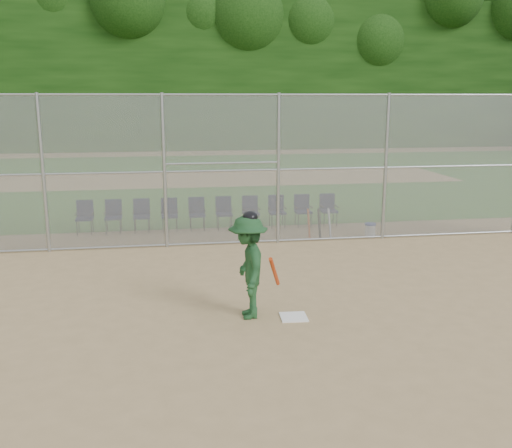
{
  "coord_description": "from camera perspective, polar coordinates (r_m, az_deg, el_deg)",
  "views": [
    {
      "loc": [
        -1.96,
        -9.84,
        3.89
      ],
      "look_at": [
        0.0,
        2.5,
        1.1
      ],
      "focal_mm": 40.0,
      "sensor_mm": 36.0,
      "label": 1
    }
  ],
  "objects": [
    {
      "name": "ground",
      "position": [
        10.76,
        2.11,
        -8.62
      ],
      "size": [
        100.0,
        100.0,
        0.0
      ],
      "primitive_type": "plane",
      "color": "tan",
      "rests_on": "ground"
    },
    {
      "name": "chair_0",
      "position": [
        17.19,
        -16.78,
        0.6
      ],
      "size": [
        0.54,
        0.52,
        0.96
      ],
      "primitive_type": null,
      "color": "#10193C",
      "rests_on": "ground"
    },
    {
      "name": "treeline",
      "position": [
        29.94,
        -5.46,
        15.61
      ],
      "size": [
        81.0,
        60.0,
        11.0
      ],
      "color": "black",
      "rests_on": "ground"
    },
    {
      "name": "dirt_patch_far",
      "position": [
        28.17,
        -4.97,
        4.62
      ],
      "size": [
        24.0,
        24.0,
        0.0
      ],
      "primitive_type": "plane",
      "color": "tan",
      "rests_on": "ground"
    },
    {
      "name": "chair_7",
      "position": [
        17.34,
        2.14,
        1.24
      ],
      "size": [
        0.54,
        0.52,
        0.96
      ],
      "primitive_type": null,
      "color": "#10193C",
      "rests_on": "ground"
    },
    {
      "name": "chair_9",
      "position": [
        17.72,
        7.3,
        1.39
      ],
      "size": [
        0.54,
        0.52,
        0.96
      ],
      "primitive_type": null,
      "color": "#10193C",
      "rests_on": "ground"
    },
    {
      "name": "chair_8",
      "position": [
        17.51,
        4.75,
        1.32
      ],
      "size": [
        0.54,
        0.52,
        0.96
      ],
      "primitive_type": null,
      "color": "#10193C",
      "rests_on": "ground"
    },
    {
      "name": "grass_strip",
      "position": [
        28.17,
        -4.97,
        4.62
      ],
      "size": [
        100.0,
        100.0,
        0.0
      ],
      "primitive_type": "plane",
      "color": "#28601C",
      "rests_on": "ground"
    },
    {
      "name": "chair_3",
      "position": [
        17.02,
        -8.64,
        0.89
      ],
      "size": [
        0.54,
        0.52,
        0.96
      ],
      "primitive_type": null,
      "color": "#10193C",
      "rests_on": "ground"
    },
    {
      "name": "chair_1",
      "position": [
        17.09,
        -14.08,
        0.7
      ],
      "size": [
        0.54,
        0.52,
        0.96
      ],
      "primitive_type": null,
      "color": "#10193C",
      "rests_on": "ground"
    },
    {
      "name": "batter_at_plate",
      "position": [
        10.16,
        -0.79,
        -4.26
      ],
      "size": [
        0.91,
        1.31,
        1.95
      ],
      "color": "#1B4522",
      "rests_on": "ground"
    },
    {
      "name": "chair_4",
      "position": [
        17.05,
        -5.91,
        0.98
      ],
      "size": [
        0.54,
        0.52,
        0.96
      ],
      "primitive_type": null,
      "color": "#10193C",
      "rests_on": "ground"
    },
    {
      "name": "home_plate",
      "position": [
        10.44,
        3.78,
        -9.26
      ],
      "size": [
        0.5,
        0.5,
        0.02
      ],
      "primitive_type": "cube",
      "rotation": [
        0.0,
        0.0,
        -0.06
      ],
      "color": "white",
      "rests_on": "ground"
    },
    {
      "name": "backstop_fence",
      "position": [
        15.08,
        -1.5,
        5.65
      ],
      "size": [
        16.09,
        0.09,
        4.0
      ],
      "color": "gray",
      "rests_on": "ground"
    },
    {
      "name": "chair_6",
      "position": [
        17.2,
        -0.51,
        1.16
      ],
      "size": [
        0.54,
        0.52,
        0.96
      ],
      "primitive_type": null,
      "color": "#10193C",
      "rests_on": "ground"
    },
    {
      "name": "chair_5",
      "position": [
        17.11,
        -3.2,
        1.07
      ],
      "size": [
        0.54,
        0.52,
        0.96
      ],
      "primitive_type": null,
      "color": "#10193C",
      "rests_on": "ground"
    },
    {
      "name": "spare_bats",
      "position": [
        16.11,
        6.34,
        0.04
      ],
      "size": [
        0.66,
        0.36,
        0.83
      ],
      "color": "#D84C14",
      "rests_on": "ground"
    },
    {
      "name": "chair_2",
      "position": [
        17.04,
        -11.37,
        0.79
      ],
      "size": [
        0.54,
        0.52,
        0.96
      ],
      "primitive_type": null,
      "color": "#10193C",
      "rests_on": "ground"
    },
    {
      "name": "water_cooler",
      "position": [
        16.48,
        11.34,
        -0.59
      ],
      "size": [
        0.31,
        0.31,
        0.4
      ],
      "color": "white",
      "rests_on": "ground"
    }
  ]
}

